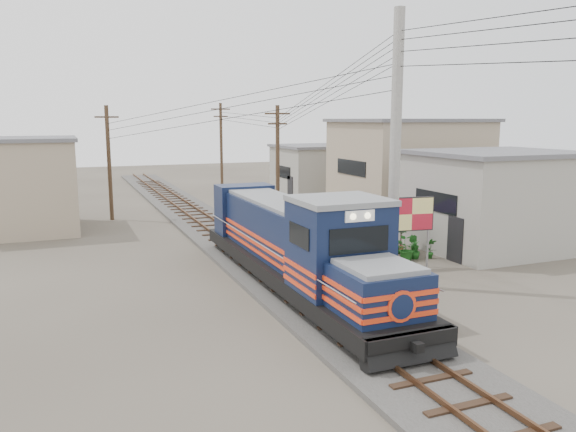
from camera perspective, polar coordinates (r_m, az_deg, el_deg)
name	(u,v)px	position (r m, az deg, el deg)	size (l,w,h in m)	color
ground	(300,292)	(20.43, 1.23, -7.76)	(120.00, 120.00, 0.00)	#473F35
ballast	(225,237)	(29.57, -6.43, -2.14)	(3.60, 70.00, 0.16)	#595651
track	(225,234)	(29.54, -6.43, -1.79)	(1.15, 70.00, 0.12)	#51331E
locomotive	(296,246)	(20.34, 0.83, -3.07)	(2.73, 14.87, 3.68)	black
utility_pole_main	(395,152)	(20.72, 10.83, 6.41)	(0.40, 0.40, 10.00)	#9E9B93
wooden_pole_mid	(278,161)	(34.24, -1.06, 5.63)	(1.60, 0.24, 7.00)	#4C3826
wooden_pole_far	(221,146)	(47.62, -6.79, 7.04)	(1.60, 0.24, 7.50)	#4C3826
wooden_pole_left	(109,161)	(36.09, -17.72, 5.39)	(1.60, 0.24, 7.00)	#4C3826
power_lines	(228,89)	(27.49, -6.15, 12.66)	(9.65, 19.00, 3.30)	black
shophouse_front	(496,200)	(28.63, 20.40, 1.55)	(7.35, 6.30, 4.70)	gray
shophouse_mid	(408,168)	(36.21, 12.05, 4.74)	(8.40, 7.35, 6.20)	gray
shophouse_back	(319,172)	(44.25, 3.12, 4.52)	(6.30, 6.30, 4.20)	gray
shophouse_left	(18,185)	(34.16, -25.76, 2.85)	(6.30, 6.30, 5.20)	gray
billboard	(411,216)	(23.72, 12.42, -0.02)	(1.95, 0.41, 3.01)	#99999E
market_umbrella	(388,209)	(26.42, 10.08, 0.74)	(2.36, 2.36, 2.36)	black
vendor	(369,222)	(29.63, 8.23, -0.61)	(0.63, 0.41, 1.73)	black
plant_nursery	(385,245)	(26.02, 9.80, -2.95)	(3.48, 3.45, 1.10)	#184F16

